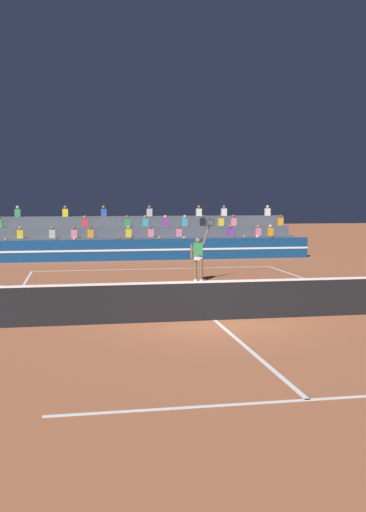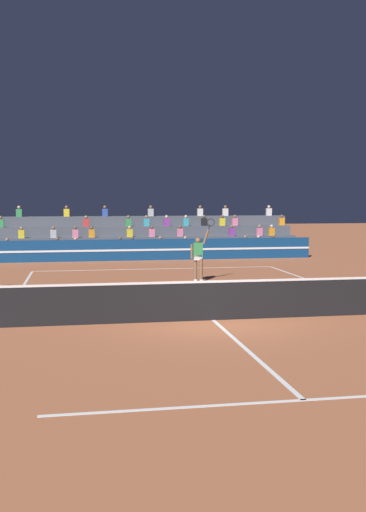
% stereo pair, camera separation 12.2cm
% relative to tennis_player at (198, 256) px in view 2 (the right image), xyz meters
% --- Properties ---
extents(ground_plane, '(120.00, 120.00, 0.00)m').
position_rel_tennis_player_xyz_m(ground_plane, '(-1.10, -7.39, -0.99)').
color(ground_plane, '#AD603D').
extents(court_lines, '(11.10, 23.90, 0.01)m').
position_rel_tennis_player_xyz_m(court_lines, '(-1.10, -7.39, -0.98)').
color(court_lines, white).
rests_on(court_lines, ground).
extents(tennis_net, '(12.00, 0.10, 1.10)m').
position_rel_tennis_player_xyz_m(tennis_net, '(-1.10, -7.39, -0.44)').
color(tennis_net, '#2D6B38').
rests_on(tennis_net, ground).
extents(sponsor_banner_wall, '(18.00, 0.26, 1.10)m').
position_rel_tennis_player_xyz_m(sponsor_banner_wall, '(-1.10, 8.54, -0.44)').
color(sponsor_banner_wall, navy).
rests_on(sponsor_banner_wall, ground).
extents(bleacher_stand, '(17.89, 3.80, 2.83)m').
position_rel_tennis_player_xyz_m(bleacher_stand, '(-1.09, 11.71, -0.15)').
color(bleacher_stand, '#4C515B').
rests_on(bleacher_stand, ground).
extents(tennis_player, '(0.97, 0.37, 2.49)m').
position_rel_tennis_player_xyz_m(tennis_player, '(0.00, 0.00, 0.00)').
color(tennis_player, brown).
rests_on(tennis_player, ground).
extents(tennis_ball, '(0.07, 0.07, 0.07)m').
position_rel_tennis_player_xyz_m(tennis_ball, '(0.44, -1.65, -0.95)').
color(tennis_ball, '#C6DB33').
rests_on(tennis_ball, ground).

